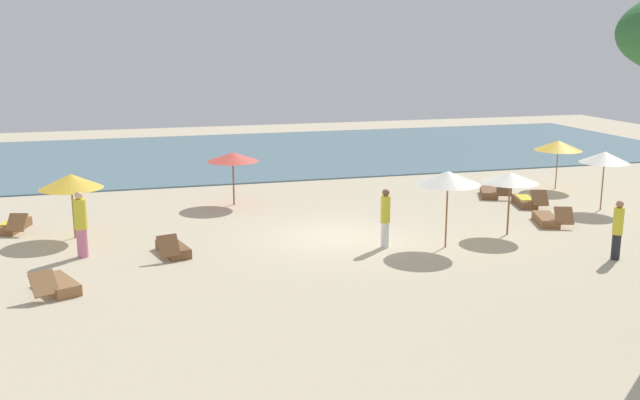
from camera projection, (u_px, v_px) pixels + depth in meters
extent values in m
plane|color=beige|center=(334.00, 237.00, 22.34)|extent=(60.00, 60.00, 0.00)
cube|color=slate|center=(243.00, 154.00, 38.30)|extent=(48.00, 16.00, 0.06)
cylinder|color=olive|center=(603.00, 182.00, 25.69)|extent=(0.05, 0.05, 2.08)
cone|color=silver|center=(605.00, 157.00, 25.50)|extent=(1.75, 1.75, 0.40)
cylinder|color=olive|center=(73.00, 207.00, 22.02)|extent=(0.06, 0.06, 1.97)
cone|color=gold|center=(71.00, 181.00, 21.84)|extent=(1.91, 1.91, 0.45)
cylinder|color=brown|center=(447.00, 210.00, 21.00)|extent=(0.05, 0.05, 2.25)
cone|color=silver|center=(448.00, 178.00, 20.79)|extent=(1.91, 1.91, 0.39)
cylinder|color=brown|center=(509.00, 205.00, 22.42)|extent=(0.06, 0.06, 1.94)
cone|color=silver|center=(510.00, 178.00, 22.23)|extent=(1.76, 1.76, 0.32)
cylinder|color=olive|center=(557.00, 165.00, 29.38)|extent=(0.05, 0.05, 1.94)
cone|color=gold|center=(558.00, 145.00, 29.20)|extent=(1.92, 1.92, 0.40)
cylinder|color=brown|center=(233.00, 179.00, 26.51)|extent=(0.06, 0.06, 1.91)
cone|color=#D84C3F|center=(233.00, 157.00, 26.33)|extent=(1.91, 1.91, 0.32)
cube|color=brown|center=(489.00, 193.00, 28.10)|extent=(1.16, 1.61, 0.28)
cube|color=brown|center=(504.00, 188.00, 27.51)|extent=(0.68, 0.59, 0.59)
cube|color=brown|center=(546.00, 220.00, 23.93)|extent=(1.06, 1.61, 0.28)
cube|color=brown|center=(564.00, 216.00, 23.31)|extent=(0.70, 0.65, 0.52)
cube|color=brown|center=(525.00, 202.00, 26.56)|extent=(0.99, 1.61, 0.28)
cube|color=brown|center=(540.00, 198.00, 25.91)|extent=(0.68, 0.63, 0.52)
cube|color=yellow|center=(525.00, 198.00, 26.52)|extent=(0.78, 1.15, 0.03)
cube|color=brown|center=(173.00, 249.00, 20.57)|extent=(0.95, 1.60, 0.28)
cube|color=brown|center=(168.00, 246.00, 19.82)|extent=(0.65, 0.52, 0.59)
cube|color=olive|center=(59.00, 285.00, 17.58)|extent=(1.14, 1.62, 0.28)
cube|color=olive|center=(44.00, 284.00, 16.84)|extent=(0.72, 0.67, 0.53)
cube|color=brown|center=(14.00, 226.00, 23.10)|extent=(1.01, 1.61, 0.28)
cube|color=brown|center=(17.00, 222.00, 22.47)|extent=(0.69, 0.65, 0.51)
cube|color=yellow|center=(13.00, 221.00, 23.07)|extent=(0.79, 1.15, 0.03)
cylinder|color=white|center=(385.00, 235.00, 21.15)|extent=(0.34, 0.34, 0.77)
cylinder|color=yellow|center=(385.00, 209.00, 20.98)|extent=(0.39, 0.39, 0.80)
sphere|color=brown|center=(386.00, 193.00, 20.87)|extent=(0.22, 0.22, 0.22)
cylinder|color=#26262D|center=(616.00, 247.00, 20.00)|extent=(0.28, 0.28, 0.73)
cylinder|color=yellow|center=(618.00, 221.00, 19.83)|extent=(0.33, 0.33, 0.76)
sphere|color=#A37556|center=(620.00, 204.00, 19.73)|extent=(0.21, 0.21, 0.21)
cylinder|color=#D17299|center=(82.00, 243.00, 20.22)|extent=(0.42, 0.42, 0.82)
cylinder|color=yellow|center=(80.00, 214.00, 20.04)|extent=(0.49, 0.49, 0.86)
sphere|color=beige|center=(79.00, 196.00, 19.92)|extent=(0.23, 0.23, 0.23)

